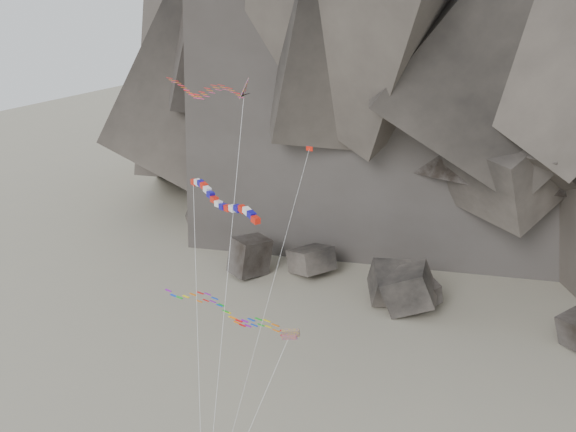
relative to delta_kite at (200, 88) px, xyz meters
The scene contains 5 objects.
boulder_field 40.23m from the delta_kite, 93.82° to the left, with size 80.70×17.41×7.18m.
delta_kite is the anchor object (origin of this frame).
banner_kite 10.92m from the delta_kite, 41.83° to the right, with size 9.49×10.96×22.06m.
parafoil_kite 17.27m from the delta_kite, 42.24° to the right, with size 13.91×10.09×12.67m.
pennant_kite 15.44m from the delta_kite, 23.81° to the right, with size 0.52×13.27×25.07m.
Camera 1 is at (30.02, -38.63, 40.09)m, focal length 45.00 mm.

